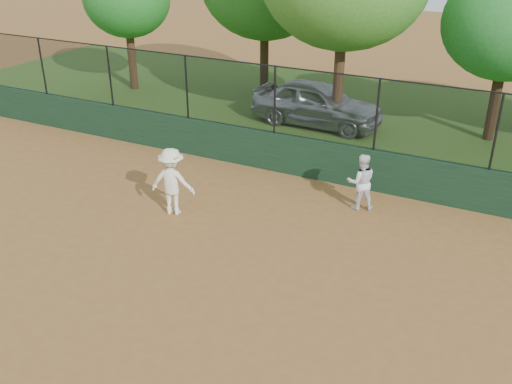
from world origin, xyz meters
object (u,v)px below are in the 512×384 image
at_px(player_main, 172,182).
at_px(tree_3, 509,24).
at_px(parked_car, 317,103).
at_px(player_second, 361,182).

distance_m(player_main, tree_3, 11.89).
bearing_deg(parked_car, tree_3, -75.72).
distance_m(parked_car, player_main, 8.16).
bearing_deg(parked_car, player_second, -147.00).
relative_size(parked_car, player_second, 3.13).
bearing_deg(tree_3, parked_car, -167.85).
distance_m(parked_car, tree_3, 6.73).
bearing_deg(player_main, tree_3, 54.61).
height_order(player_second, player_main, player_main).
height_order(player_second, tree_3, tree_3).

